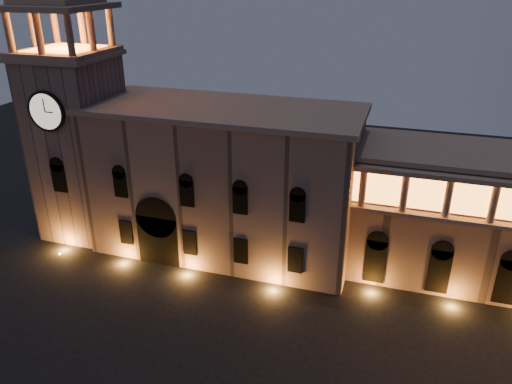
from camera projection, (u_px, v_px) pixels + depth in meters
ground at (157, 377)px, 41.80m from camera, size 160.00×160.00×0.00m
government_building at (224, 181)px, 57.85m from camera, size 30.80×12.80×17.60m
clock_tower at (78, 138)px, 60.49m from camera, size 9.80×9.80×32.40m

